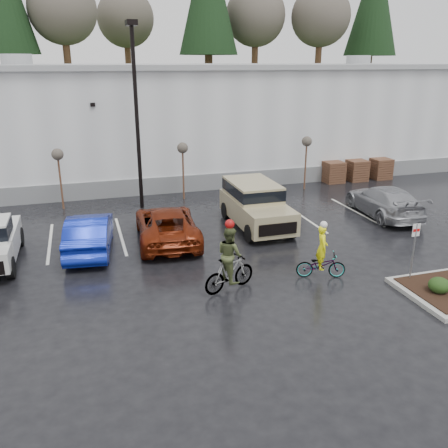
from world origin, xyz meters
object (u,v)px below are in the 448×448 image
object	(u,v)px
sapling_east	(307,144)
cyclist_hivis	(321,260)
pallet_stack_a	(333,172)
cyclist_olive	(230,265)
car_red	(167,225)
pallet_stack_b	(357,170)
car_blue	(89,233)
lamppost	(136,98)
car_far_silver	(384,201)
pallet_stack_c	(380,169)
sapling_west	(58,158)
sapling_mid	(183,151)
suv_tan	(257,206)
fire_lane_sign	(414,245)

from	to	relation	value
sapling_east	cyclist_hivis	bearing A→B (deg)	-113.55
sapling_east	pallet_stack_a	distance (m)	3.39
cyclist_hivis	cyclist_olive	xyz separation A→B (m)	(-3.44, 0.00, 0.24)
car_red	sapling_east	bearing A→B (deg)	-142.31
sapling_east	cyclist_olive	size ratio (longest dim) A/B	1.27
pallet_stack_b	car_blue	size ratio (longest dim) A/B	0.29
lamppost	sapling_east	bearing A→B (deg)	5.71
car_far_silver	car_blue	bearing A→B (deg)	7.78
sapling_east	cyclist_olive	bearing A→B (deg)	-126.32
car_blue	sapling_east	bearing A→B (deg)	-146.37
sapling_east	pallet_stack_c	distance (m)	6.42
pallet_stack_b	car_far_silver	size ratio (longest dim) A/B	0.26
sapling_west	car_blue	bearing A→B (deg)	-79.87
pallet_stack_a	pallet_stack_c	distance (m)	3.50
cyclist_hivis	cyclist_olive	size ratio (longest dim) A/B	0.84
sapling_east	pallet_stack_c	bearing A→B (deg)	9.46
sapling_mid	pallet_stack_c	size ratio (longest dim) A/B	2.37
sapling_east	suv_tan	world-z (taller)	sapling_east
suv_tan	sapling_mid	bearing A→B (deg)	111.14
sapling_east	fire_lane_sign	distance (m)	13.06
pallet_stack_b	sapling_east	bearing A→B (deg)	-166.61
sapling_east	car_red	bearing A→B (deg)	-146.91
sapling_east	suv_tan	bearing A→B (deg)	-132.80
sapling_east	pallet_stack_b	world-z (taller)	sapling_east
sapling_east	fire_lane_sign	bearing A→B (deg)	-99.75
car_far_silver	cyclist_hivis	xyz separation A→B (m)	(-6.48, -5.61, -0.09)
sapling_east	pallet_stack_a	world-z (taller)	sapling_east
pallet_stack_c	cyclist_olive	xyz separation A→B (m)	(-14.45, -12.50, 0.23)
pallet_stack_c	fire_lane_sign	world-z (taller)	fire_lane_sign
pallet_stack_a	cyclist_olive	distance (m)	16.62
pallet_stack_a	car_red	xyz separation A→B (m)	(-12.12, -7.27, 0.07)
sapling_mid	pallet_stack_a	xyz separation A→B (m)	(10.00, 1.00, -2.05)
sapling_east	car_red	size ratio (longest dim) A/B	0.60
sapling_west	lamppost	bearing A→B (deg)	-14.04
sapling_west	car_far_silver	distance (m)	16.66
car_blue	car_red	world-z (taller)	car_blue
car_blue	cyclist_olive	size ratio (longest dim) A/B	1.86
pallet_stack_b	car_red	world-z (taller)	car_red
car_blue	car_far_silver	world-z (taller)	car_blue
sapling_mid	pallet_stack_c	distance (m)	13.69
sapling_east	fire_lane_sign	world-z (taller)	sapling_east
car_red	cyclist_hivis	world-z (taller)	cyclist_hivis
pallet_stack_a	car_far_silver	bearing A→B (deg)	-98.55
sapling_east	pallet_stack_a	bearing A→B (deg)	21.80
sapling_west	car_far_silver	bearing A→B (deg)	-20.85
pallet_stack_c	car_far_silver	bearing A→B (deg)	-123.36
sapling_west	pallet_stack_c	world-z (taller)	sapling_west
sapling_west	cyclist_olive	xyz separation A→B (m)	(5.55, -11.50, -1.82)
pallet_stack_a	cyclist_hivis	bearing A→B (deg)	-121.01
sapling_mid	cyclist_hivis	distance (m)	11.95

